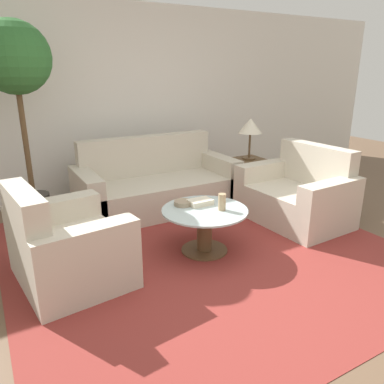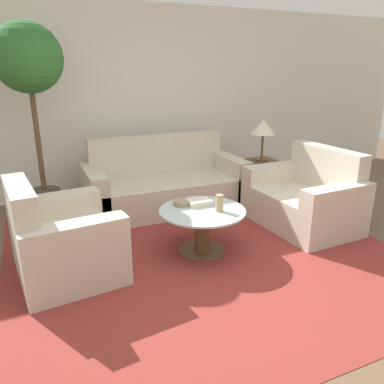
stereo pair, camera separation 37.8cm
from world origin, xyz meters
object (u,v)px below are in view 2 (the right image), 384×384
(potted_plant, at_px, (29,74))
(bowl, at_px, (182,203))
(loveseat, at_px, (306,201))
(vase, at_px, (219,203))
(sofa_main, at_px, (164,186))
(book_stack, at_px, (199,202))
(table_lamp, at_px, (263,128))
(armchair, at_px, (59,244))
(coffee_table, at_px, (202,225))

(potted_plant, relative_size, bowl, 12.45)
(loveseat, bearing_deg, vase, -81.33)
(sofa_main, bearing_deg, bowl, -100.81)
(bowl, xyz_separation_m, book_stack, (0.15, -0.07, 0.00))
(table_lamp, xyz_separation_m, potted_plant, (-2.82, 0.36, 0.71))
(sofa_main, height_order, potted_plant, potted_plant)
(armchair, relative_size, vase, 6.55)
(bowl, bearing_deg, potted_plant, 132.19)
(table_lamp, xyz_separation_m, book_stack, (-1.44, -1.07, -0.50))
(armchair, bearing_deg, potted_plant, -5.43)
(sofa_main, height_order, armchair, sofa_main)
(sofa_main, height_order, coffee_table, sofa_main)
(book_stack, bearing_deg, vase, -66.54)
(bowl, bearing_deg, loveseat, -1.83)
(coffee_table, relative_size, book_stack, 3.55)
(armchair, xyz_separation_m, loveseat, (2.73, 0.04, -0.00))
(potted_plant, bearing_deg, vase, -48.11)
(loveseat, xyz_separation_m, bowl, (-1.53, 0.05, 0.18))
(table_lamp, bearing_deg, potted_plant, 172.81)
(coffee_table, height_order, book_stack, book_stack)
(armchair, distance_m, bowl, 1.21)
(armchair, bearing_deg, vase, -104.99)
(potted_plant, xyz_separation_m, vase, (1.49, -1.66, -1.16))
(coffee_table, xyz_separation_m, table_lamp, (1.47, 1.20, 0.69))
(coffee_table, distance_m, book_stack, 0.23)
(armchair, height_order, bowl, armchair)
(potted_plant, distance_m, book_stack, 2.33)
(sofa_main, xyz_separation_m, potted_plant, (-1.45, 0.19, 1.40))
(sofa_main, height_order, bowl, sofa_main)
(sofa_main, xyz_separation_m, coffee_table, (-0.09, -1.37, 0.00))
(vase, distance_m, bowl, 0.40)
(sofa_main, xyz_separation_m, loveseat, (1.31, -1.21, 0.00))
(table_lamp, distance_m, potted_plant, 2.93)
(table_lamp, bearing_deg, coffee_table, -140.64)
(coffee_table, bearing_deg, bowl, 121.74)
(coffee_table, xyz_separation_m, vase, (0.13, -0.10, 0.24))
(table_lamp, height_order, potted_plant, potted_plant)
(sofa_main, bearing_deg, potted_plant, 172.48)
(sofa_main, height_order, loveseat, sofa_main)
(table_lamp, relative_size, bowl, 3.19)
(loveseat, height_order, coffee_table, loveseat)
(potted_plant, height_order, vase, potted_plant)
(potted_plant, relative_size, vase, 13.57)
(vase, xyz_separation_m, bowl, (-0.26, 0.30, -0.06))
(book_stack, bearing_deg, sofa_main, 85.95)
(potted_plant, xyz_separation_m, bowl, (1.23, -1.35, -1.22))
(table_lamp, bearing_deg, book_stack, -143.39)
(loveseat, bearing_deg, potted_plant, -119.60)
(loveseat, distance_m, bowl, 1.55)
(armchair, bearing_deg, coffee_table, -101.63)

